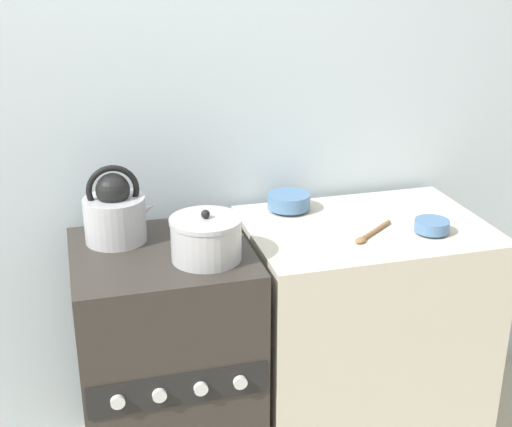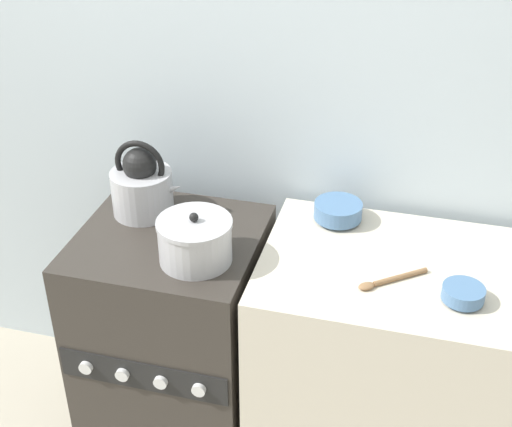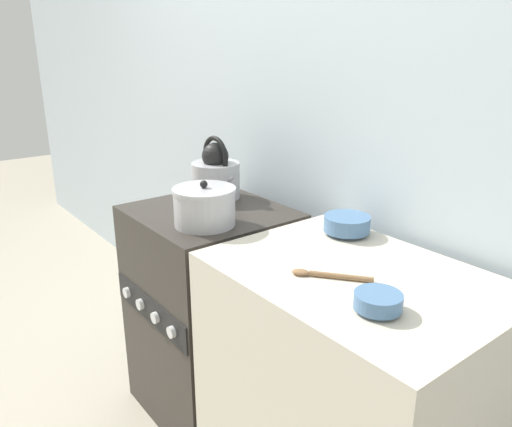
{
  "view_description": "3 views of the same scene",
  "coord_description": "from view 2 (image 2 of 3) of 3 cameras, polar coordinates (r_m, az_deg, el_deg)",
  "views": [
    {
      "loc": [
        -0.26,
        -1.84,
        1.88
      ],
      "look_at": [
        0.32,
        0.26,
        1.02
      ],
      "focal_mm": 50.0,
      "sensor_mm": 36.0,
      "label": 1
    },
    {
      "loc": [
        0.77,
        -1.5,
        2.18
      ],
      "look_at": [
        0.29,
        0.29,
        1.04
      ],
      "focal_mm": 50.0,
      "sensor_mm": 36.0,
      "label": 2
    },
    {
      "loc": [
        1.6,
        -0.73,
        1.54
      ],
      "look_at": [
        0.27,
        0.31,
        0.97
      ],
      "focal_mm": 35.0,
      "sensor_mm": 36.0,
      "label": 3
    }
  ],
  "objects": [
    {
      "name": "wall_back",
      "position": [
        2.49,
        -4.23,
        9.61
      ],
      "size": [
        7.0,
        0.06,
        2.5
      ],
      "color": "silver",
      "rests_on": "ground_plane"
    },
    {
      "name": "wooden_spoon",
      "position": [
        2.12,
        10.53,
        -5.27
      ],
      "size": [
        0.2,
        0.16,
        0.02
      ],
      "color": "olive",
      "rests_on": "counter"
    },
    {
      "name": "enamel_bowl",
      "position": [
        2.37,
        6.58,
        0.22
      ],
      "size": [
        0.16,
        0.16,
        0.07
      ],
      "color": "#4C729E",
      "rests_on": "counter"
    },
    {
      "name": "cooking_pot",
      "position": [
        2.15,
        -4.9,
        -2.17
      ],
      "size": [
        0.23,
        0.23,
        0.17
      ],
      "color": "#B2B2B7",
      "rests_on": "stove"
    },
    {
      "name": "kettle",
      "position": [
        2.4,
        -9.09,
        2.21
      ],
      "size": [
        0.25,
        0.21,
        0.27
      ],
      "color": "#B2B2B7",
      "rests_on": "stove"
    },
    {
      "name": "small_ceramic_bowl",
      "position": [
        2.09,
        16.24,
        -6.17
      ],
      "size": [
        0.12,
        0.12,
        0.05
      ],
      "color": "#4C729E",
      "rests_on": "counter"
    },
    {
      "name": "stove",
      "position": [
        2.59,
        -6.43,
        -10.33
      ],
      "size": [
        0.58,
        0.58,
        0.92
      ],
      "color": "#332D28",
      "rests_on": "ground_plane"
    },
    {
      "name": "counter",
      "position": [
        2.49,
        10.35,
        -12.72
      ],
      "size": [
        0.85,
        0.62,
        0.92
      ],
      "color": "beige",
      "rests_on": "ground_plane"
    }
  ]
}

